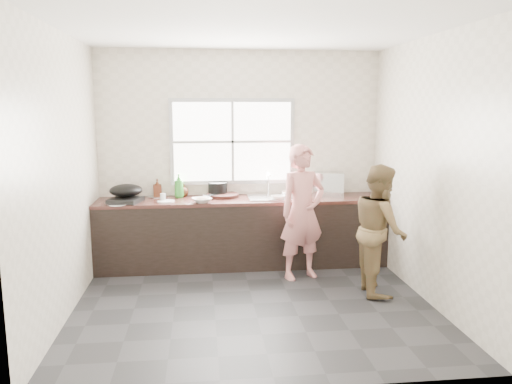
{
  "coord_description": "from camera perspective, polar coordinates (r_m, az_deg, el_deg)",
  "views": [
    {
      "loc": [
        -0.51,
        -4.82,
        2.0
      ],
      "look_at": [
        0.1,
        0.65,
        1.05
      ],
      "focal_mm": 35.0,
      "sensor_mm": 36.0,
      "label": 1
    }
  ],
  "objects": [
    {
      "name": "ceiling",
      "position": [
        4.9,
        -0.34,
        18.05
      ],
      "size": [
        3.6,
        3.2,
        0.01
      ],
      "primitive_type": "cube",
      "color": "silver",
      "rests_on": "wall_back"
    },
    {
      "name": "faucet",
      "position": [
        6.45,
        1.38,
        0.95
      ],
      "size": [
        0.02,
        0.02,
        0.3
      ],
      "primitive_type": "cylinder",
      "color": "silver",
      "rests_on": "countertop"
    },
    {
      "name": "dish_rack",
      "position": [
        6.55,
        8.25,
        0.96
      ],
      "size": [
        0.45,
        0.36,
        0.3
      ],
      "primitive_type": "cube",
      "rotation": [
        0.0,
        0.0,
        -0.24
      ],
      "color": "#B8BBBE",
      "rests_on": "countertop"
    },
    {
      "name": "wall_right",
      "position": [
        5.39,
        19.15,
        2.32
      ],
      "size": [
        0.01,
        3.2,
        2.7
      ],
      "primitive_type": "cube",
      "color": "beige",
      "rests_on": "ground"
    },
    {
      "name": "wall_front",
      "position": [
        3.32,
        2.59,
        -1.5
      ],
      "size": [
        3.6,
        0.01,
        2.7
      ],
      "primitive_type": "cube",
      "color": "silver",
      "rests_on": "ground"
    },
    {
      "name": "bowl_crabs",
      "position": [
        6.29,
        4.19,
        -0.37
      ],
      "size": [
        0.28,
        0.28,
        0.07
      ],
      "primitive_type": "imported",
      "rotation": [
        0.0,
        0.0,
        0.4
      ],
      "color": "silver",
      "rests_on": "countertop"
    },
    {
      "name": "woman",
      "position": [
        5.82,
        5.31,
        -2.81
      ],
      "size": [
        0.62,
        0.51,
        1.47
      ],
      "primitive_type": "imported",
      "rotation": [
        0.0,
        0.0,
        0.34
      ],
      "color": "#DA8683",
      "rests_on": "floor"
    },
    {
      "name": "countertop",
      "position": [
        6.24,
        -1.56,
        -0.92
      ],
      "size": [
        3.6,
        0.64,
        0.04
      ],
      "primitive_type": "cube",
      "color": "#391C17",
      "rests_on": "cabinet"
    },
    {
      "name": "bottle_green",
      "position": [
        6.36,
        -8.79,
        0.75
      ],
      "size": [
        0.14,
        0.14,
        0.31
      ],
      "primitive_type": "imported",
      "rotation": [
        0.0,
        0.0,
        0.21
      ],
      "color": "#2E8B2D",
      "rests_on": "countertop"
    },
    {
      "name": "bowl_mince",
      "position": [
        6.01,
        -6.2,
        -0.93
      ],
      "size": [
        0.3,
        0.3,
        0.06
      ],
      "primitive_type": "imported",
      "rotation": [
        0.0,
        0.0,
        0.43
      ],
      "color": "silver",
      "rests_on": "countertop"
    },
    {
      "name": "pot_lid_left",
      "position": [
        6.09,
        -15.45,
        -1.3
      ],
      "size": [
        0.33,
        0.33,
        0.01
      ],
      "primitive_type": "cylinder",
      "rotation": [
        0.0,
        0.0,
        -0.2
      ],
      "color": "#B9BCC0",
      "rests_on": "countertop"
    },
    {
      "name": "cleaver",
      "position": [
        6.25,
        -5.22,
        -0.37
      ],
      "size": [
        0.22,
        0.21,
        0.01
      ],
      "primitive_type": "cube",
      "rotation": [
        0.0,
        0.0,
        0.68
      ],
      "color": "#A3A6AA",
      "rests_on": "cutting_board"
    },
    {
      "name": "burner",
      "position": [
        6.18,
        -14.68,
        -0.91
      ],
      "size": [
        0.43,
        0.43,
        0.05
      ],
      "primitive_type": "cube",
      "rotation": [
        0.0,
        0.0,
        -0.26
      ],
      "color": "black",
      "rests_on": "countertop"
    },
    {
      "name": "glass_jar",
      "position": [
        6.16,
        -10.6,
        -0.61
      ],
      "size": [
        0.09,
        0.09,
        0.09
      ],
      "primitive_type": "cylinder",
      "rotation": [
        0.0,
        0.0,
        -0.35
      ],
      "color": "silver",
      "rests_on": "countertop"
    },
    {
      "name": "window_frame",
      "position": [
        6.44,
        -2.71,
        5.77
      ],
      "size": [
        1.6,
        0.05,
        1.1
      ],
      "primitive_type": "cube",
      "color": "#9EA0A5",
      "rests_on": "wall_back"
    },
    {
      "name": "bowl_held",
      "position": [
        6.13,
        2.54,
        -0.61
      ],
      "size": [
        0.27,
        0.27,
        0.07
      ],
      "primitive_type": "imported",
      "rotation": [
        0.0,
        0.0,
        0.28
      ],
      "color": "white",
      "rests_on": "countertop"
    },
    {
      "name": "wok",
      "position": [
        6.24,
        -14.63,
        0.18
      ],
      "size": [
        0.51,
        0.51,
        0.15
      ],
      "primitive_type": "ellipsoid",
      "rotation": [
        0.0,
        0.0,
        -0.39
      ],
      "color": "black",
      "rests_on": "burner"
    },
    {
      "name": "wall_left",
      "position": [
        5.04,
        -21.21,
        1.71
      ],
      "size": [
        0.01,
        3.2,
        2.7
      ],
      "primitive_type": "cube",
      "color": "beige",
      "rests_on": "ground"
    },
    {
      "name": "sink",
      "position": [
        6.28,
        1.62,
        -0.64
      ],
      "size": [
        0.55,
        0.45,
        0.02
      ],
      "primitive_type": "cube",
      "color": "silver",
      "rests_on": "countertop"
    },
    {
      "name": "pot_lid_right",
      "position": [
        6.47,
        -11.33,
        -0.51
      ],
      "size": [
        0.25,
        0.25,
        0.01
      ],
      "primitive_type": "cylinder",
      "rotation": [
        0.0,
        0.0,
        0.18
      ],
      "color": "#B6B9BD",
      "rests_on": "countertop"
    },
    {
      "name": "window_glazing",
      "position": [
        6.42,
        -2.69,
        5.75
      ],
      "size": [
        1.5,
        0.01,
        1.0
      ],
      "primitive_type": "cube",
      "color": "white",
      "rests_on": "window_frame"
    },
    {
      "name": "floor",
      "position": [
        5.25,
        -0.31,
        -12.67
      ],
      "size": [
        3.6,
        3.2,
        0.01
      ],
      "primitive_type": "cube",
      "color": "#27272A",
      "rests_on": "ground"
    },
    {
      "name": "plate_food",
      "position": [
        6.1,
        -10.26,
        -1.06
      ],
      "size": [
        0.26,
        0.26,
        0.02
      ],
      "primitive_type": "cylinder",
      "rotation": [
        0.0,
        0.0,
        -0.36
      ],
      "color": "silver",
      "rests_on": "countertop"
    },
    {
      "name": "wall_back",
      "position": [
        6.48,
        -1.82,
        4.02
      ],
      "size": [
        3.6,
        0.01,
        2.7
      ],
      "primitive_type": "cube",
      "color": "beige",
      "rests_on": "ground"
    },
    {
      "name": "cutting_board",
      "position": [
        6.36,
        -3.82,
        -0.38
      ],
      "size": [
        0.41,
        0.41,
        0.04
      ],
      "primitive_type": "cylinder",
      "rotation": [
        0.0,
        0.0,
        -0.01
      ],
      "color": "black",
      "rests_on": "countertop"
    },
    {
      "name": "black_pot",
      "position": [
        6.43,
        -4.4,
        0.34
      ],
      "size": [
        0.31,
        0.31,
        0.17
      ],
      "primitive_type": "cylinder",
      "rotation": [
        0.0,
        0.0,
        0.38
      ],
      "color": "black",
      "rests_on": "countertop"
    },
    {
      "name": "bottle_brown_short",
      "position": [
        6.44,
        -8.31,
        0.17
      ],
      "size": [
        0.15,
        0.15,
        0.15
      ],
      "primitive_type": "imported",
      "rotation": [
        0.0,
        0.0,
        -0.29
      ],
      "color": "#402010",
      "rests_on": "countertop"
    },
    {
      "name": "cabinet",
      "position": [
        6.34,
        -1.54,
        -4.75
      ],
      "size": [
        3.6,
        0.62,
        0.82
      ],
      "primitive_type": "cube",
      "color": "black",
      "rests_on": "floor"
    },
    {
      "name": "bottle_brown_tall",
      "position": [
        6.45,
        -11.2,
        0.37
      ],
      "size": [
        0.1,
        0.1,
        0.21
      ],
      "primitive_type": "imported",
      "rotation": [
        0.0,
        0.0,
        0.08
      ],
      "color": "#4D2313",
      "rests_on": "countertop"
    },
    {
      "name": "person_side",
      "position": [
        5.52,
        13.96,
        -4.14
      ],
      "size": [
        0.58,
        0.72,
        1.4
      ],
      "primitive_type": "imported",
      "rotation": [
        0.0,
        0.0,
        1.49
      ],
      "color": "brown",
      "rests_on": "floor"
    }
  ]
}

